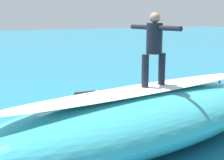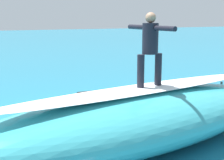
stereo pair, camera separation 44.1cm
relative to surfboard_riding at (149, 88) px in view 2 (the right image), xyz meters
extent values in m
plane|color=teal|center=(0.92, -2.38, -1.38)|extent=(120.00, 120.00, 0.00)
ellipsoid|color=teal|center=(0.29, 0.05, -0.71)|extent=(8.76, 4.00, 1.35)
ellipsoid|color=white|center=(0.29, 0.05, 0.01)|extent=(7.22, 2.11, 0.08)
ellipsoid|color=silver|center=(0.00, 0.00, 0.00)|extent=(2.10, 0.82, 0.06)
cylinder|color=black|center=(0.25, 0.04, 0.41)|extent=(0.16, 0.16, 0.75)
cylinder|color=black|center=(-0.25, -0.04, 0.41)|extent=(0.16, 0.16, 0.75)
cylinder|color=black|center=(0.00, 0.00, 1.13)|extent=(0.41, 0.41, 0.68)
sphere|color=tan|center=(0.00, 0.00, 1.58)|extent=(0.23, 0.23, 0.23)
cylinder|color=black|center=(-0.07, 0.48, 1.37)|extent=(0.19, 0.62, 0.11)
cylinder|color=black|center=(0.07, -0.48, 1.37)|extent=(0.19, 0.62, 0.11)
ellipsoid|color=#E0563D|center=(-0.19, -4.54, -1.34)|extent=(2.06, 0.60, 0.08)
cylinder|color=black|center=(-0.19, -4.54, -1.16)|extent=(0.77, 0.30, 0.27)
sphere|color=tan|center=(-0.65, -4.52, -1.11)|extent=(0.19, 0.19, 0.19)
cylinder|color=black|center=(0.51, -4.50, -1.24)|extent=(0.64, 0.15, 0.12)
cylinder|color=black|center=(0.50, -4.65, -1.24)|extent=(0.64, 0.15, 0.12)
sphere|color=orange|center=(-3.14, -1.11, -1.06)|extent=(0.63, 0.63, 0.63)
cylinder|color=#262626|center=(-3.14, -1.11, -0.53)|extent=(0.06, 0.06, 0.44)
camera|label=1|loc=(4.26, 6.32, 1.65)|focal=54.29mm
camera|label=2|loc=(3.86, 6.51, 1.65)|focal=54.29mm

